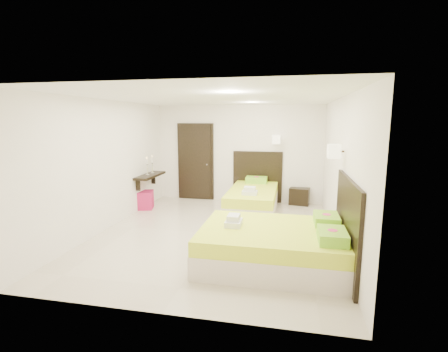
% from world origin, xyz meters
% --- Properties ---
extents(floor, '(5.50, 5.50, 0.00)m').
position_xyz_m(floor, '(0.00, 0.00, 0.00)').
color(floor, beige).
rests_on(floor, ground).
extents(bed_single, '(1.32, 2.20, 1.82)m').
position_xyz_m(bed_single, '(0.53, 1.73, 0.33)').
color(bed_single, beige).
rests_on(bed_single, ground).
extents(bed_double, '(2.19, 1.86, 1.81)m').
position_xyz_m(bed_double, '(1.24, -1.14, 0.32)').
color(bed_double, beige).
rests_on(bed_double, ground).
extents(nightstand, '(0.57, 0.52, 0.45)m').
position_xyz_m(nightstand, '(1.66, 2.67, 0.22)').
color(nightstand, black).
rests_on(nightstand, ground).
extents(ottoman, '(0.55, 0.55, 0.45)m').
position_xyz_m(ottoman, '(-2.19, 1.43, 0.22)').
color(ottoman, '#A6164A').
rests_on(ottoman, ground).
extents(door, '(1.02, 0.15, 2.14)m').
position_xyz_m(door, '(-1.20, 2.70, 1.05)').
color(door, black).
rests_on(door, ground).
extents(console_shelf, '(0.35, 1.20, 0.78)m').
position_xyz_m(console_shelf, '(-2.08, 1.60, 0.82)').
color(console_shelf, black).
rests_on(console_shelf, ground).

